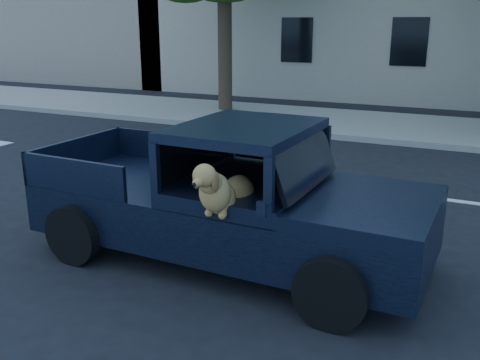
% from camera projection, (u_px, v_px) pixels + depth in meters
% --- Properties ---
extents(ground, '(120.00, 120.00, 0.00)m').
position_uv_depth(ground, '(171.00, 240.00, 7.34)').
color(ground, black).
rests_on(ground, ground).
extents(far_sidewalk, '(60.00, 4.00, 0.15)m').
position_uv_depth(far_sidewalk, '(344.00, 123.00, 15.29)').
color(far_sidewalk, gray).
rests_on(far_sidewalk, ground).
extents(lane_stripes, '(21.60, 0.14, 0.01)m').
position_uv_depth(lane_stripes, '(370.00, 190.00, 9.47)').
color(lane_stripes, silver).
rests_on(lane_stripes, ground).
extents(pickup_truck, '(4.89, 2.53, 1.73)m').
position_uv_depth(pickup_truck, '(222.00, 214.00, 6.61)').
color(pickup_truck, black).
rests_on(pickup_truck, ground).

